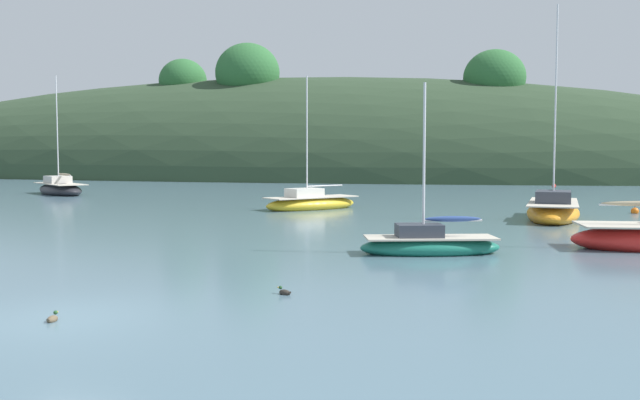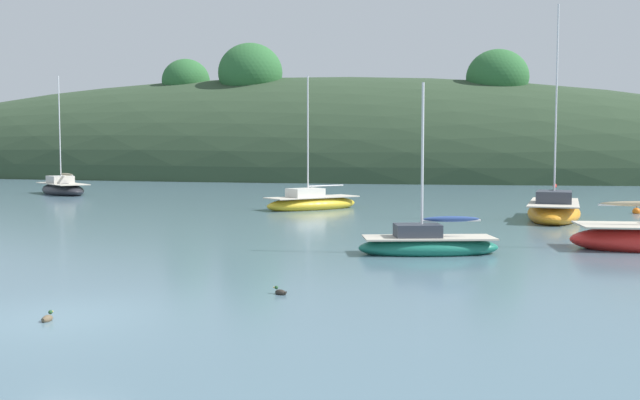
# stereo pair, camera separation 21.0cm
# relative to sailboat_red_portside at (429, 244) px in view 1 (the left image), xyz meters

# --- Properties ---
(ground_plane) EXTENTS (400.00, 400.00, 0.00)m
(ground_plane) POSITION_rel_sailboat_red_portside_xyz_m (-6.29, -11.62, -0.32)
(ground_plane) COLOR slate
(far_shoreline_hill) EXTENTS (150.00, 36.00, 31.63)m
(far_shoreline_hill) POSITION_rel_sailboat_red_portside_xyz_m (-31.24, 68.49, -0.22)
(far_shoreline_hill) COLOR #2D422B
(far_shoreline_hill) RESTS_ON ground
(sailboat_red_portside) EXTENTS (5.17, 3.15, 6.08)m
(sailboat_red_portside) POSITION_rel_sailboat_red_portside_xyz_m (0.00, 0.00, 0.00)
(sailboat_red_portside) COLOR #196B56
(sailboat_red_portside) RESTS_ON ground
(sailboat_navy_dinghy) EXTENTS (3.11, 7.89, 11.31)m
(sailboat_navy_dinghy) POSITION_rel_sailboat_red_portside_xyz_m (4.78, 14.14, 0.14)
(sailboat_navy_dinghy) COLOR orange
(sailboat_navy_dinghy) RESTS_ON ground
(sailboat_orange_cutter) EXTENTS (7.67, 6.69, 10.14)m
(sailboat_orange_cutter) POSITION_rel_sailboat_red_portside_xyz_m (-33.80, 25.98, 0.13)
(sailboat_orange_cutter) COLOR #232328
(sailboat_orange_cutter) RESTS_ON ground
(sailboat_grey_yawl) EXTENTS (5.73, 6.35, 8.37)m
(sailboat_grey_yawl) POSITION_rel_sailboat_red_portside_xyz_m (-9.33, 17.08, 0.07)
(sailboat_grey_yawl) COLOR gold
(sailboat_grey_yawl) RESTS_ON ground
(mooring_buoy_channel) EXTENTS (0.44, 0.44, 0.54)m
(mooring_buoy_channel) POSITION_rel_sailboat_red_portside_xyz_m (9.50, 19.24, -0.20)
(mooring_buoy_channel) COLOR orange
(mooring_buoy_channel) RESTS_ON ground
(duck_lone_left) EXTENTS (0.41, 0.30, 0.24)m
(duck_lone_left) POSITION_rel_sailboat_red_portside_xyz_m (-2.63, -7.95, -0.27)
(duck_lone_left) COLOR #2D2823
(duck_lone_left) RESTS_ON ground
(duck_trailing) EXTENTS (0.23, 0.43, 0.24)m
(duck_trailing) POSITION_rel_sailboat_red_portside_xyz_m (-6.42, -11.88, -0.27)
(duck_trailing) COLOR brown
(duck_trailing) RESTS_ON ground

